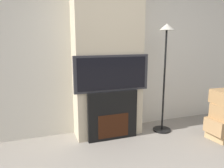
{
  "coord_description": "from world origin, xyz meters",
  "views": [
    {
      "loc": [
        -1.07,
        -1.43,
        1.53
      ],
      "look_at": [
        0.0,
        1.59,
        0.87
      ],
      "focal_mm": 35.0,
      "sensor_mm": 36.0,
      "label": 1
    }
  ],
  "objects": [
    {
      "name": "wall_back",
      "position": [
        0.0,
        2.03,
        1.35
      ],
      "size": [
        6.0,
        0.06,
        2.7
      ],
      "color": "silver",
      "rests_on": "ground_plane"
    },
    {
      "name": "chimney_breast",
      "position": [
        0.0,
        1.8,
        1.35
      ],
      "size": [
        1.06,
        0.41,
        2.7
      ],
      "color": "beige",
      "rests_on": "ground_plane"
    },
    {
      "name": "floor_lamp",
      "position": [
        0.9,
        1.58,
        1.2
      ],
      "size": [
        0.3,
        0.3,
        1.77
      ],
      "color": "black",
      "rests_on": "ground_plane"
    },
    {
      "name": "television",
      "position": [
        0.0,
        1.59,
        1.03
      ],
      "size": [
        1.15,
        0.07,
        0.54
      ],
      "color": "#2D2D33",
      "rests_on": "fireplace"
    },
    {
      "name": "fireplace",
      "position": [
        0.0,
        1.59,
        0.38
      ],
      "size": [
        0.78,
        0.15,
        0.76
      ],
      "color": "black",
      "rests_on": "ground_plane"
    }
  ]
}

